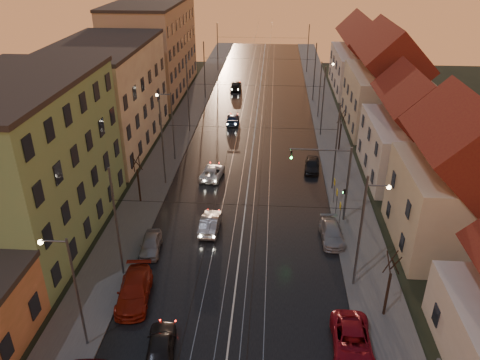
% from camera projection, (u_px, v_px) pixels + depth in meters
% --- Properties ---
extents(road, '(16.00, 120.00, 0.04)m').
position_uv_depth(road, '(255.00, 131.00, 62.47)').
color(road, black).
rests_on(road, ground).
extents(sidewalk_left, '(4.00, 120.00, 0.15)m').
position_uv_depth(sidewalk_left, '(181.00, 129.00, 63.09)').
color(sidewalk_left, '#4C4C4C').
rests_on(sidewalk_left, ground).
extents(sidewalk_right, '(4.00, 120.00, 0.15)m').
position_uv_depth(sidewalk_right, '(330.00, 132.00, 61.80)').
color(sidewalk_right, '#4C4C4C').
rests_on(sidewalk_right, ground).
extents(tram_rail_0, '(0.06, 120.00, 0.03)m').
position_uv_depth(tram_rail_0, '(238.00, 130.00, 62.59)').
color(tram_rail_0, gray).
rests_on(tram_rail_0, road).
extents(tram_rail_1, '(0.06, 120.00, 0.03)m').
position_uv_depth(tram_rail_1, '(249.00, 130.00, 62.50)').
color(tram_rail_1, gray).
rests_on(tram_rail_1, road).
extents(tram_rail_2, '(0.06, 120.00, 0.03)m').
position_uv_depth(tram_rail_2, '(260.00, 131.00, 62.40)').
color(tram_rail_2, gray).
rests_on(tram_rail_2, road).
extents(tram_rail_3, '(0.06, 120.00, 0.03)m').
position_uv_depth(tram_rail_3, '(271.00, 131.00, 62.31)').
color(tram_rail_3, gray).
rests_on(tram_rail_3, road).
extents(apartment_left_1, '(10.00, 18.00, 13.00)m').
position_uv_depth(apartment_left_1, '(24.00, 166.00, 37.55)').
color(apartment_left_1, '#6A9961').
rests_on(apartment_left_1, ground).
extents(apartment_left_2, '(10.00, 20.00, 12.00)m').
position_uv_depth(apartment_left_2, '(106.00, 98.00, 55.55)').
color(apartment_left_2, tan).
rests_on(apartment_left_2, ground).
extents(apartment_left_3, '(10.00, 24.00, 14.00)m').
position_uv_depth(apartment_left_3, '(153.00, 49.00, 76.42)').
color(apartment_left_3, tan).
rests_on(apartment_left_3, ground).
extents(house_right_1, '(8.67, 10.20, 10.80)m').
position_uv_depth(house_right_1, '(458.00, 186.00, 36.69)').
color(house_right_1, '#C2B495').
rests_on(house_right_1, ground).
extents(house_right_2, '(9.18, 12.24, 9.20)m').
position_uv_depth(house_right_2, '(413.00, 135.00, 48.61)').
color(house_right_2, beige).
rests_on(house_right_2, ground).
extents(house_right_3, '(9.18, 14.28, 11.50)m').
position_uv_depth(house_right_3, '(385.00, 85.00, 61.42)').
color(house_right_3, '#C2B495').
rests_on(house_right_3, ground).
extents(house_right_4, '(9.18, 16.32, 10.00)m').
position_uv_depth(house_right_4, '(363.00, 60.00, 77.76)').
color(house_right_4, beige).
rests_on(house_right_4, ground).
extents(catenary_pole_l_1, '(0.16, 0.16, 9.00)m').
position_uv_depth(catenary_pole_l_1, '(117.00, 224.00, 33.44)').
color(catenary_pole_l_1, '#595B60').
rests_on(catenary_pole_l_1, ground).
extents(catenary_pole_r_1, '(0.16, 0.16, 9.00)m').
position_uv_depth(catenary_pole_r_1, '(360.00, 234.00, 32.33)').
color(catenary_pole_r_1, '#595B60').
rests_on(catenary_pole_r_1, ground).
extents(catenary_pole_l_2, '(0.16, 0.16, 9.00)m').
position_uv_depth(catenary_pole_l_2, '(163.00, 144.00, 46.77)').
color(catenary_pole_l_2, '#595B60').
rests_on(catenary_pole_l_2, ground).
extents(catenary_pole_r_2, '(0.16, 0.16, 9.00)m').
position_uv_depth(catenary_pole_r_2, '(336.00, 149.00, 45.66)').
color(catenary_pole_r_2, '#595B60').
rests_on(catenary_pole_r_2, ground).
extents(catenary_pole_l_3, '(0.16, 0.16, 9.00)m').
position_uv_depth(catenary_pole_l_3, '(188.00, 99.00, 60.10)').
color(catenary_pole_l_3, '#595B60').
rests_on(catenary_pole_l_3, ground).
extents(catenary_pole_r_3, '(0.16, 0.16, 9.00)m').
position_uv_depth(catenary_pole_r_3, '(323.00, 102.00, 58.99)').
color(catenary_pole_r_3, '#595B60').
rests_on(catenary_pole_r_3, ground).
extents(catenary_pole_l_4, '(0.16, 0.16, 9.00)m').
position_uv_depth(catenary_pole_l_4, '(204.00, 71.00, 73.43)').
color(catenary_pole_l_4, '#595B60').
rests_on(catenary_pole_l_4, ground).
extents(catenary_pole_r_4, '(0.16, 0.16, 9.00)m').
position_uv_depth(catenary_pole_r_4, '(315.00, 73.00, 72.32)').
color(catenary_pole_r_4, '#595B60').
rests_on(catenary_pole_r_4, ground).
extents(catenary_pole_l_5, '(0.16, 0.16, 9.00)m').
position_uv_depth(catenary_pole_l_5, '(218.00, 48.00, 89.42)').
color(catenary_pole_l_5, '#595B60').
rests_on(catenary_pole_l_5, ground).
extents(catenary_pole_r_5, '(0.16, 0.16, 9.00)m').
position_uv_depth(catenary_pole_r_5, '(308.00, 49.00, 88.32)').
color(catenary_pole_r_5, '#595B60').
rests_on(catenary_pole_r_5, ground).
extents(street_lamp_0, '(1.75, 0.32, 8.00)m').
position_uv_depth(street_lamp_0, '(70.00, 283.00, 27.08)').
color(street_lamp_0, '#595B60').
rests_on(street_lamp_0, ground).
extents(street_lamp_1, '(1.75, 0.32, 8.00)m').
position_uv_depth(street_lamp_1, '(366.00, 222.00, 33.01)').
color(street_lamp_1, '#595B60').
rests_on(street_lamp_1, ground).
extents(street_lamp_2, '(1.75, 0.32, 8.00)m').
position_uv_depth(street_lamp_2, '(170.00, 120.00, 51.96)').
color(street_lamp_2, '#595B60').
rests_on(street_lamp_2, ground).
extents(street_lamp_3, '(1.75, 0.32, 8.00)m').
position_uv_depth(street_lamp_3, '(322.00, 84.00, 65.01)').
color(street_lamp_3, '#595B60').
rests_on(street_lamp_3, ground).
extents(traffic_light_mast, '(5.30, 0.32, 7.20)m').
position_uv_depth(traffic_light_mast, '(337.00, 175.00, 40.32)').
color(traffic_light_mast, '#595B60').
rests_on(traffic_light_mast, ground).
extents(bare_tree_0, '(1.09, 1.09, 5.11)m').
position_uv_depth(bare_tree_0, '(138.00, 179.00, 44.23)').
color(bare_tree_0, black).
rests_on(bare_tree_0, ground).
extents(bare_tree_1, '(1.09, 1.09, 5.11)m').
position_uv_depth(bare_tree_1, '(388.00, 286.00, 30.48)').
color(bare_tree_1, black).
rests_on(bare_tree_1, ground).
extents(bare_tree_2, '(1.09, 1.09, 5.11)m').
position_uv_depth(bare_tree_2, '(340.00, 132.00, 55.35)').
color(bare_tree_2, black).
rests_on(bare_tree_2, ground).
extents(driving_car_0, '(2.21, 4.37, 1.43)m').
position_uv_depth(driving_car_0, '(161.00, 345.00, 28.34)').
color(driving_car_0, black).
rests_on(driving_car_0, ground).
extents(driving_car_1, '(1.64, 4.38, 1.43)m').
position_uv_depth(driving_car_1, '(210.00, 223.00, 40.71)').
color(driving_car_1, '#9A9A9F').
rests_on(driving_car_1, ground).
extents(driving_car_2, '(2.57, 4.64, 1.23)m').
position_uv_depth(driving_car_2, '(212.00, 172.00, 49.86)').
color(driving_car_2, silver).
rests_on(driving_car_2, ground).
extents(driving_car_3, '(1.88, 4.36, 1.25)m').
position_uv_depth(driving_car_3, '(233.00, 119.00, 64.74)').
color(driving_car_3, '#182848').
rests_on(driving_car_3, ground).
extents(driving_car_4, '(1.93, 4.58, 1.55)m').
position_uv_depth(driving_car_4, '(236.00, 85.00, 79.62)').
color(driving_car_4, black).
rests_on(driving_car_4, ground).
extents(parked_left_2, '(2.70, 5.47, 1.53)m').
position_uv_depth(parked_left_2, '(134.00, 290.00, 32.72)').
color(parked_left_2, maroon).
rests_on(parked_left_2, ground).
extents(parked_left_3, '(1.91, 3.97, 1.31)m').
position_uv_depth(parked_left_3, '(151.00, 244.00, 37.93)').
color(parked_left_3, '#939398').
rests_on(parked_left_3, ground).
extents(parked_right_0, '(2.53, 5.22, 1.43)m').
position_uv_depth(parked_right_0, '(352.00, 342.00, 28.58)').
color(parked_right_0, maroon).
rests_on(parked_right_0, ground).
extents(parked_right_1, '(2.00, 4.51, 1.29)m').
position_uv_depth(parked_right_1, '(332.00, 233.00, 39.39)').
color(parked_right_1, '#9E9EA3').
rests_on(parked_right_1, ground).
extents(parked_right_2, '(1.94, 4.08, 1.35)m').
position_uv_depth(parked_right_2, '(312.00, 165.00, 51.35)').
color(parked_right_2, black).
rests_on(parked_right_2, ground).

